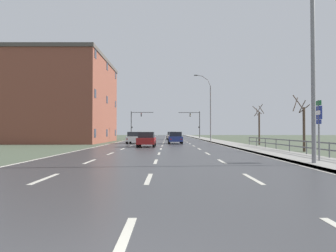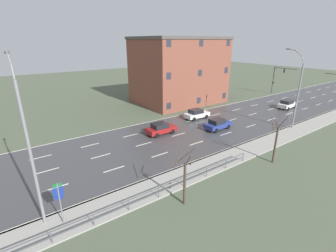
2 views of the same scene
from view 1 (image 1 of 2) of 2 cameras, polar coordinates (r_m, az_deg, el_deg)
The scene contains 16 objects.
ground_plane at distance 50.12m, azimuth -0.93°, elevation -3.04°, with size 160.00×160.00×0.12m.
road_asphalt_strip at distance 62.10m, azimuth -0.79°, elevation -2.61°, with size 14.00×120.00×0.03m.
sidewalk_right at distance 62.59m, azimuth 6.96°, elevation -2.54°, with size 3.00×120.00×0.12m.
guardrail at distance 20.83m, azimuth 26.07°, elevation -3.50°, with size 0.07×26.37×1.00m.
street_lamp_foreground at distance 15.55m, azimuth 26.70°, elevation 13.77°, with size 2.26×0.24×11.33m.
street_lamp_midground at distance 46.39m, azimuth 8.21°, elevation 3.45°, with size 2.80×0.24×10.91m.
highway_sign at distance 16.38m, azimuth 28.02°, elevation 0.60°, with size 0.09×0.68×3.23m.
traffic_signal_right at distance 64.72m, azimuth 5.48°, elevation 1.05°, with size 4.93×0.36×6.22m.
traffic_signal_left at distance 65.80m, azimuth -6.84°, elevation 1.10°, with size 5.25×0.36×6.32m.
car_near_right at distance 55.57m, azimuth 0.52°, elevation -1.96°, with size 2.01×4.19×1.57m.
car_mid_centre at distance 36.86m, azimuth 1.27°, elevation -2.38°, with size 1.91×4.14×1.57m.
car_near_left at distance 38.04m, azimuth -6.97°, elevation -2.33°, with size 1.96×4.16×1.57m.
car_far_left at distance 29.41m, azimuth -4.56°, elevation -2.70°, with size 1.84×4.10×1.57m.
brick_building at distance 45.58m, azimuth -20.08°, elevation 4.86°, with size 12.58×16.57×12.60m.
bare_tree_near at distance 25.04m, azimuth 25.52°, elevation 0.10°, with size 1.48×1.77×4.59m.
bare_tree_mid at distance 35.96m, azimuth 17.78°, elevation 0.01°, with size 1.43×1.52×5.01m.
Camera 1 is at (0.65, -2.09, 1.61)m, focal length 30.09 mm.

